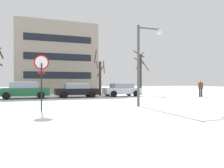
# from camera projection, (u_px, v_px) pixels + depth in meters

# --- Properties ---
(ground_plane) EXTENTS (120.00, 120.00, 0.00)m
(ground_plane) POSITION_uv_depth(u_px,v_px,m) (73.00, 106.00, 15.23)
(ground_plane) COLOR white
(road_surface) EXTENTS (80.00, 8.11, 0.00)m
(road_surface) POSITION_uv_depth(u_px,v_px,m) (64.00, 102.00, 18.06)
(road_surface) COLOR silver
(road_surface) RESTS_ON ground
(stop_sign) EXTENTS (0.76, 0.15, 2.92)m
(stop_sign) POSITION_uv_depth(u_px,v_px,m) (41.00, 72.00, 12.37)
(stop_sign) COLOR black
(stop_sign) RESTS_ON ground
(street_lamp) EXTENTS (1.79, 0.36, 5.04)m
(street_lamp) POSITION_uv_depth(u_px,v_px,m) (143.00, 56.00, 14.88)
(street_lamp) COLOR #4C4F54
(street_lamp) RESTS_ON ground
(parked_car_green) EXTENTS (4.43, 2.13, 1.55)m
(parked_car_green) POSITION_uv_depth(u_px,v_px,m) (24.00, 90.00, 21.57)
(parked_car_green) COLOR #1E6038
(parked_car_green) RESTS_ON ground
(parked_car_black) EXTENTS (4.21, 2.11, 1.39)m
(parked_car_black) POSITION_uv_depth(u_px,v_px,m) (77.00, 90.00, 23.41)
(parked_car_black) COLOR black
(parked_car_black) RESTS_ON ground
(parked_car_white) EXTENTS (3.94, 2.20, 1.40)m
(parked_car_white) POSITION_uv_depth(u_px,v_px,m) (122.00, 89.00, 25.23)
(parked_car_white) COLOR white
(parked_car_white) RESTS_ON ground
(pedestrian_crossing) EXTENTS (0.50, 0.43, 1.68)m
(pedestrian_crossing) POSITION_uv_depth(u_px,v_px,m) (201.00, 87.00, 24.20)
(pedestrian_crossing) COLOR black
(pedestrian_crossing) RESTS_ON ground
(tree_far_left) EXTENTS (1.44, 1.43, 5.19)m
(tree_far_left) POSITION_uv_depth(u_px,v_px,m) (100.00, 76.00, 26.56)
(tree_far_left) COLOR #423326
(tree_far_left) RESTS_ON ground
(tree_far_mid) EXTENTS (1.91, 1.66, 5.28)m
(tree_far_mid) POSITION_uv_depth(u_px,v_px,m) (141.00, 72.00, 28.53)
(tree_far_mid) COLOR #423326
(tree_far_mid) RESTS_ON ground
(building_far_left) EXTENTS (10.89, 12.00, 9.67)m
(building_far_left) POSITION_uv_depth(u_px,v_px,m) (52.00, 60.00, 36.45)
(building_far_left) COLOR #9E937F
(building_far_left) RESTS_ON ground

